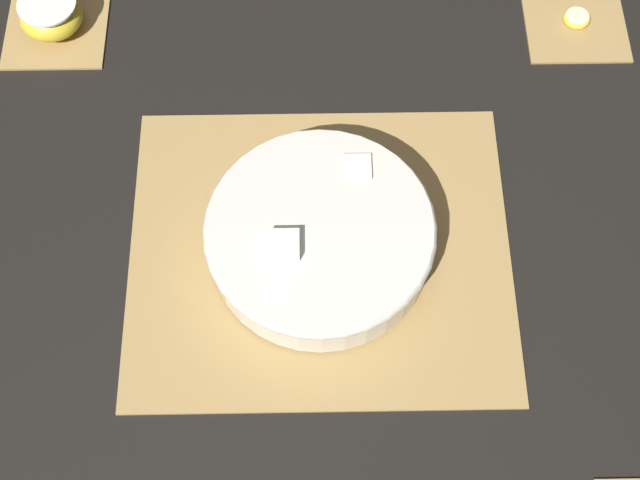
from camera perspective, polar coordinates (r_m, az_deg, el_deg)
name	(u,v)px	position (r m, az deg, el deg)	size (l,w,h in m)	color
ground_plane	(320,251)	(0.95, 0.00, -0.74)	(6.00, 6.00, 0.00)	black
bamboo_mat_center	(320,250)	(0.95, 0.00, -0.66)	(0.40, 0.35, 0.01)	#A8844C
coaster_mat_near_left	(575,22)	(1.16, 16.02, 13.26)	(0.12, 0.12, 0.01)	#A8844C
coaster_mat_near_right	(56,28)	(1.16, -16.52, 12.87)	(0.12, 0.12, 0.01)	#A8844C
fruit_salad_bowl	(320,236)	(0.91, -0.03, 0.26)	(0.24, 0.24, 0.07)	silver
apple_half	(51,14)	(1.14, -16.85, 13.66)	(0.08, 0.08, 0.04)	gold
banana_coin_single	(577,18)	(1.15, 16.11, 13.50)	(0.03, 0.03, 0.01)	#F4EABC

